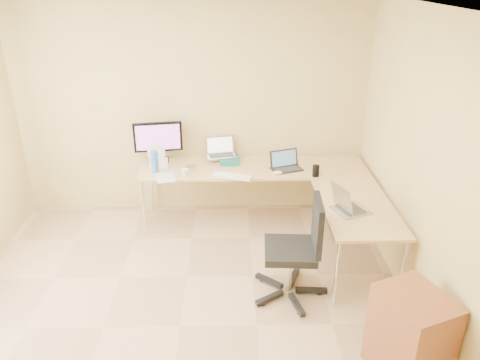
{
  "coord_description": "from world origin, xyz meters",
  "views": [
    {
      "loc": [
        0.45,
        -3.15,
        2.86
      ],
      "look_at": [
        0.55,
        1.1,
        0.9
      ],
      "focal_mm": 34.63,
      "sensor_mm": 36.0,
      "label": 1
    }
  ],
  "objects_px": {
    "laptop_center": "(221,148)",
    "office_chair": "(290,249)",
    "desk_fan": "(157,156)",
    "water_bottle": "(155,162)",
    "desk_return": "(353,237)",
    "cabinet": "(410,336)",
    "laptop_return": "(352,200)",
    "desk_main": "(253,194)",
    "mug": "(185,173)",
    "laptop_black": "(287,161)",
    "keyboard": "(232,176)",
    "monitor": "(158,142)"
  },
  "relations": [
    {
      "from": "laptop_center",
      "to": "office_chair",
      "type": "xyz_separation_m",
      "value": [
        0.65,
        -1.62,
        -0.39
      ]
    },
    {
      "from": "desk_fan",
      "to": "water_bottle",
      "type": "bearing_deg",
      "value": -99.56
    },
    {
      "from": "desk_return",
      "to": "desk_fan",
      "type": "xyz_separation_m",
      "value": [
        -2.1,
        1.03,
        0.5
      ]
    },
    {
      "from": "office_chair",
      "to": "cabinet",
      "type": "height_order",
      "value": "office_chair"
    },
    {
      "from": "laptop_center",
      "to": "laptop_return",
      "type": "bearing_deg",
      "value": -56.61
    },
    {
      "from": "water_bottle",
      "to": "cabinet",
      "type": "xyz_separation_m",
      "value": [
        2.19,
        -2.24,
        -0.5
      ]
    },
    {
      "from": "desk_main",
      "to": "mug",
      "type": "xyz_separation_m",
      "value": [
        -0.78,
        -0.26,
        0.41
      ]
    },
    {
      "from": "desk_fan",
      "to": "laptop_return",
      "type": "relative_size",
      "value": 0.73
    },
    {
      "from": "mug",
      "to": "laptop_return",
      "type": "height_order",
      "value": "laptop_return"
    },
    {
      "from": "laptop_center",
      "to": "cabinet",
      "type": "distance_m",
      "value": 3.01
    },
    {
      "from": "laptop_black",
      "to": "water_bottle",
      "type": "bearing_deg",
      "value": 162.02
    },
    {
      "from": "laptop_center",
      "to": "desk_main",
      "type": "bearing_deg",
      "value": -38.07
    },
    {
      "from": "laptop_black",
      "to": "office_chair",
      "type": "height_order",
      "value": "office_chair"
    },
    {
      "from": "laptop_center",
      "to": "mug",
      "type": "bearing_deg",
      "value": -141.12
    },
    {
      "from": "desk_fan",
      "to": "office_chair",
      "type": "xyz_separation_m",
      "value": [
        1.4,
        -1.45,
        -0.36
      ]
    },
    {
      "from": "water_bottle",
      "to": "mug",
      "type": "bearing_deg",
      "value": -18.54
    },
    {
      "from": "laptop_return",
      "to": "desk_main",
      "type": "bearing_deg",
      "value": 14.76
    },
    {
      "from": "water_bottle",
      "to": "laptop_return",
      "type": "xyz_separation_m",
      "value": [
        2.01,
        -0.97,
        -0.01
      ]
    },
    {
      "from": "keyboard",
      "to": "office_chair",
      "type": "height_order",
      "value": "office_chair"
    },
    {
      "from": "desk_main",
      "to": "keyboard",
      "type": "relative_size",
      "value": 5.98
    },
    {
      "from": "laptop_center",
      "to": "cabinet",
      "type": "bearing_deg",
      "value": -71.31
    },
    {
      "from": "cabinet",
      "to": "desk_return",
      "type": "bearing_deg",
      "value": 72.04
    },
    {
      "from": "mug",
      "to": "desk_fan",
      "type": "bearing_deg",
      "value": 139.34
    },
    {
      "from": "desk_return",
      "to": "keyboard",
      "type": "distance_m",
      "value": 1.46
    },
    {
      "from": "laptop_center",
      "to": "mug",
      "type": "relative_size",
      "value": 3.89
    },
    {
      "from": "keyboard",
      "to": "desk_fan",
      "type": "height_order",
      "value": "desk_fan"
    },
    {
      "from": "monitor",
      "to": "desk_main",
      "type": "bearing_deg",
      "value": -18.46
    },
    {
      "from": "desk_return",
      "to": "mug",
      "type": "height_order",
      "value": "mug"
    },
    {
      "from": "mug",
      "to": "desk_fan",
      "type": "relative_size",
      "value": 0.34
    },
    {
      "from": "monitor",
      "to": "keyboard",
      "type": "bearing_deg",
      "value": -38.11
    },
    {
      "from": "desk_fan",
      "to": "cabinet",
      "type": "distance_m",
      "value": 3.3
    },
    {
      "from": "desk_return",
      "to": "cabinet",
      "type": "relative_size",
      "value": 1.78
    },
    {
      "from": "desk_main",
      "to": "laptop_center",
      "type": "height_order",
      "value": "laptop_center"
    },
    {
      "from": "desk_return",
      "to": "cabinet",
      "type": "distance_m",
      "value": 1.39
    },
    {
      "from": "desk_return",
      "to": "water_bottle",
      "type": "relative_size",
      "value": 4.98
    },
    {
      "from": "laptop_center",
      "to": "desk_fan",
      "type": "relative_size",
      "value": 1.31
    },
    {
      "from": "desk_main",
      "to": "office_chair",
      "type": "relative_size",
      "value": 2.61
    },
    {
      "from": "desk_fan",
      "to": "laptop_return",
      "type": "bearing_deg",
      "value": -39.37
    },
    {
      "from": "laptop_black",
      "to": "laptop_return",
      "type": "height_order",
      "value": "laptop_return"
    },
    {
      "from": "monitor",
      "to": "office_chair",
      "type": "relative_size",
      "value": 0.56
    },
    {
      "from": "cabinet",
      "to": "desk_main",
      "type": "bearing_deg",
      "value": 92.44
    },
    {
      "from": "desk_main",
      "to": "laptop_center",
      "type": "xyz_separation_m",
      "value": [
        -0.38,
        0.2,
        0.53
      ]
    },
    {
      "from": "keyboard",
      "to": "water_bottle",
      "type": "distance_m",
      "value": 0.89
    },
    {
      "from": "laptop_center",
      "to": "mug",
      "type": "xyz_separation_m",
      "value": [
        -0.4,
        -0.46,
        -0.12
      ]
    },
    {
      "from": "cabinet",
      "to": "laptop_center",
      "type": "bearing_deg",
      "value": 97.62
    },
    {
      "from": "keyboard",
      "to": "mug",
      "type": "bearing_deg",
      "value": -164.79
    },
    {
      "from": "desk_main",
      "to": "keyboard",
      "type": "bearing_deg",
      "value": -130.55
    },
    {
      "from": "monitor",
      "to": "keyboard",
      "type": "xyz_separation_m",
      "value": [
        0.87,
        -0.5,
        -0.23
      ]
    },
    {
      "from": "monitor",
      "to": "mug",
      "type": "xyz_separation_m",
      "value": [
        0.35,
        -0.46,
        -0.2
      ]
    },
    {
      "from": "desk_fan",
      "to": "cabinet",
      "type": "height_order",
      "value": "desk_fan"
    }
  ]
}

